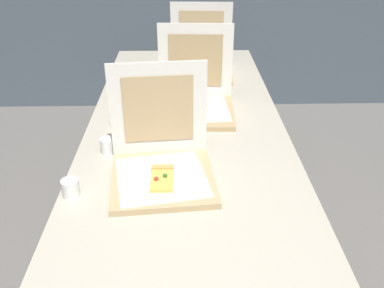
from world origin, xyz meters
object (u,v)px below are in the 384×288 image
pizza_box_back (201,63)px  cup_white_near_left (71,188)px  pizza_box_middle (195,100)px  cup_white_mid (117,120)px  pizza_box_front (162,163)px  cup_white_near_center (108,146)px  table (186,145)px

pizza_box_back → cup_white_near_left: 1.27m
pizza_box_middle → cup_white_mid: size_ratio=6.29×
pizza_box_front → pizza_box_middle: (0.13, 0.55, 0.00)m
cup_white_mid → cup_white_near_center: 0.23m
table → cup_white_mid: (-0.30, 0.10, 0.08)m
cup_white_near_center → cup_white_near_left: bearing=-106.1°
table → pizza_box_middle: size_ratio=6.39×
cup_white_near_left → cup_white_near_center: size_ratio=1.00×
pizza_box_middle → pizza_box_back: 0.52m
table → cup_white_near_center: size_ratio=40.19×
pizza_box_middle → pizza_box_back: bearing=87.0°
pizza_box_back → cup_white_near_left: pizza_box_back is taller
table → pizza_box_back: (0.09, 0.77, 0.10)m
table → cup_white_mid: size_ratio=40.19×
cup_white_near_center → cup_white_mid: bearing=88.9°
table → pizza_box_front: bearing=-106.4°
pizza_box_middle → cup_white_near_left: (-0.43, -0.66, -0.02)m
cup_white_mid → pizza_box_back: bearing=59.7°
table → cup_white_mid: cup_white_mid is taller
table → pizza_box_back: 0.78m
pizza_box_back → cup_white_near_center: 0.98m
pizza_box_back → cup_white_mid: size_ratio=6.28×
table → pizza_box_middle: pizza_box_middle is taller
pizza_box_back → cup_white_near_center: bearing=-110.7°
pizza_box_front → cup_white_mid: size_ratio=6.51×
pizza_box_front → cup_white_near_center: size_ratio=6.51×
table → cup_white_near_left: 0.57m
pizza_box_middle → cup_white_near_center: bearing=-130.2°
table → pizza_box_back: bearing=83.1°
pizza_box_front → pizza_box_back: bearing=75.2°
pizza_box_middle → cup_white_near_center: (-0.35, -0.38, -0.02)m
pizza_box_middle → pizza_box_back: size_ratio=1.00×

